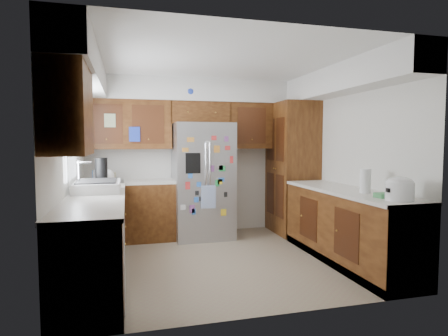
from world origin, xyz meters
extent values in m
plane|color=gray|center=(0.00, 0.00, 0.00)|extent=(3.60, 3.60, 0.00)
cube|color=silver|center=(0.00, 1.60, 1.25)|extent=(3.60, 0.04, 2.50)
cube|color=silver|center=(-1.80, 0.00, 1.25)|extent=(0.04, 3.20, 2.50)
cube|color=silver|center=(1.80, 0.00, 1.25)|extent=(0.04, 3.20, 2.50)
cube|color=silver|center=(0.00, -1.60, 1.25)|extent=(3.60, 0.04, 2.50)
cube|color=white|center=(0.00, 0.00, 2.51)|extent=(3.60, 3.20, 0.02)
cube|color=silver|center=(0.00, 1.41, 2.33)|extent=(3.60, 0.38, 0.35)
cube|color=silver|center=(-1.61, 0.00, 2.33)|extent=(0.38, 3.20, 0.35)
cube|color=silver|center=(1.61, 0.00, 2.33)|extent=(0.38, 3.20, 0.35)
cube|color=#3B1C0B|center=(-1.14, 1.43, 1.77)|extent=(1.33, 0.34, 0.75)
cube|color=#3B1C0B|center=(1.14, 1.43, 1.77)|extent=(1.33, 0.34, 0.75)
cube|color=#3B1C0B|center=(-1.63, -1.15, 1.77)|extent=(0.34, 0.85, 0.75)
cube|color=white|center=(-1.79, 0.10, 1.60)|extent=(0.02, 0.90, 1.05)
cube|color=white|center=(-1.75, 0.10, 1.60)|extent=(0.01, 1.02, 1.15)
cube|color=#1E37B0|center=(-1.03, 1.24, 1.62)|extent=(0.16, 0.02, 0.22)
cube|color=beige|center=(-1.39, 1.24, 1.82)|extent=(0.16, 0.02, 0.20)
cube|color=#3B1C0B|center=(-1.50, -0.30, 0.44)|extent=(0.60, 2.60, 0.88)
cube|color=#3B1C0B|center=(-0.83, 1.30, 0.44)|extent=(0.75, 0.60, 0.88)
cube|color=white|center=(-1.50, -0.30, 0.90)|extent=(0.63, 2.60, 0.04)
cube|color=white|center=(-0.83, 1.30, 0.90)|extent=(0.75, 0.60, 0.04)
cube|color=black|center=(-1.50, -0.30, 0.05)|extent=(0.60, 2.60, 0.10)
cube|color=white|center=(-1.19, -1.15, 0.46)|extent=(0.01, 0.58, 0.80)
cube|color=#3B1C0B|center=(1.50, -0.47, 0.44)|extent=(0.60, 2.25, 0.88)
cube|color=white|center=(1.50, -0.47, 0.90)|extent=(0.63, 2.25, 0.04)
cube|color=black|center=(1.50, -0.47, 0.05)|extent=(0.60, 2.25, 0.10)
cube|color=#3B1C0B|center=(1.50, 1.15, 1.07)|extent=(0.60, 0.90, 2.15)
cube|color=#A0A0A5|center=(0.00, 1.21, 0.90)|extent=(0.90, 0.75, 1.80)
cylinder|color=silver|center=(-0.03, 0.82, 1.05)|extent=(0.02, 0.02, 0.90)
cylinder|color=silver|center=(0.03, 0.82, 1.05)|extent=(0.02, 0.02, 0.90)
cube|color=black|center=(-0.22, 0.83, 1.20)|extent=(0.22, 0.01, 0.30)
cube|color=silver|center=(0.00, 0.80, 0.70)|extent=(0.22, 0.01, 0.34)
cube|color=blue|center=(0.06, 0.82, 0.63)|extent=(0.10, 0.00, 0.09)
cube|color=red|center=(0.09, 0.82, 1.57)|extent=(0.08, 0.00, 0.07)
cube|color=green|center=(0.22, 0.82, 1.11)|extent=(0.10, 0.00, 0.08)
cube|color=blue|center=(-0.17, 0.82, 0.66)|extent=(0.07, 0.00, 0.08)
cube|color=#8C4C99|center=(0.06, 0.82, 1.12)|extent=(0.08, 0.00, 0.09)
cube|color=black|center=(0.20, 0.82, 1.13)|extent=(0.06, 0.00, 0.07)
cube|color=red|center=(-0.30, 0.82, 0.87)|extent=(0.07, 0.00, 0.11)
cube|color=blue|center=(0.21, 0.82, 0.95)|extent=(0.09, 0.00, 0.06)
cube|color=orange|center=(-0.07, 0.82, 0.78)|extent=(0.08, 0.00, 0.07)
cube|color=yellow|center=(0.24, 0.82, 0.45)|extent=(0.08, 0.00, 0.10)
cube|color=black|center=(-0.09, 0.82, 0.67)|extent=(0.08, 0.00, 0.07)
cube|color=blue|center=(-0.21, 0.82, 0.49)|extent=(0.06, 0.00, 0.09)
cube|color=orange|center=(-0.25, 0.82, 1.54)|extent=(0.11, 0.00, 0.07)
cube|color=white|center=(-0.37, 0.82, 0.56)|extent=(0.08, 0.00, 0.07)
cube|color=red|center=(0.30, 0.82, 1.42)|extent=(0.08, 0.00, 0.06)
cube|color=white|center=(0.00, 0.82, 1.47)|extent=(0.06, 0.00, 0.11)
cube|color=green|center=(0.14, 0.82, 0.90)|extent=(0.06, 0.00, 0.10)
cube|color=black|center=(0.27, 0.82, 0.72)|extent=(0.05, 0.00, 0.08)
cube|color=#8C4C99|center=(0.28, 0.82, 1.55)|extent=(0.06, 0.00, 0.08)
cube|color=blue|center=(-0.26, 0.82, 1.03)|extent=(0.07, 0.00, 0.10)
cube|color=blue|center=(-0.13, 0.82, 0.89)|extent=(0.07, 0.00, 0.07)
cube|color=yellow|center=(0.19, 0.82, 0.92)|extent=(0.07, 0.00, 0.08)
cube|color=orange|center=(-0.33, 0.82, 1.40)|extent=(0.10, 0.00, 0.06)
cube|color=red|center=(0.36, 0.82, 1.24)|extent=(0.05, 0.00, 0.11)
cube|color=black|center=(-0.16, 0.82, 0.76)|extent=(0.05, 0.00, 0.07)
cube|color=orange|center=(0.14, 0.82, 1.40)|extent=(0.09, 0.00, 0.11)
cube|color=#8C4C99|center=(-0.24, 0.82, 0.53)|extent=(0.08, 0.00, 0.12)
cube|color=#3B1C0B|center=(0.00, 1.43, 1.98)|extent=(0.96, 0.34, 0.35)
sphere|color=#2341BD|center=(-0.18, 1.35, 2.29)|extent=(0.28, 0.28, 0.28)
cylinder|color=black|center=(0.10, 1.44, 2.23)|extent=(0.27, 0.27, 0.16)
ellipsoid|color=#333338|center=(0.10, 1.44, 2.31)|extent=(0.25, 0.25, 0.11)
cube|color=white|center=(-1.50, 0.10, 0.98)|extent=(0.52, 0.70, 0.12)
cube|color=black|center=(-1.50, 0.10, 1.04)|extent=(0.44, 0.60, 0.02)
cylinder|color=silver|center=(-1.70, 0.10, 1.14)|extent=(0.02, 0.02, 0.30)
cylinder|color=silver|center=(-1.64, 0.10, 1.27)|extent=(0.16, 0.02, 0.02)
cube|color=yellow|center=(-1.31, -0.11, 0.94)|extent=(0.10, 0.18, 0.04)
cube|color=black|center=(-1.48, 0.63, 0.97)|extent=(0.18, 0.14, 0.10)
cylinder|color=black|center=(-1.48, 0.63, 1.16)|extent=(0.16, 0.16, 0.28)
cylinder|color=#A0A0A5|center=(-1.54, 0.83, 1.02)|extent=(0.14, 0.14, 0.20)
sphere|color=white|center=(-1.43, 1.04, 1.02)|extent=(0.20, 0.20, 0.20)
cube|color=#3F72B2|center=(-1.57, 1.14, 1.01)|extent=(0.14, 0.10, 0.18)
cube|color=#BFB28C|center=(-1.36, 1.19, 0.99)|extent=(0.10, 0.08, 0.14)
cylinder|color=white|center=(-1.54, 0.49, 0.98)|extent=(0.08, 0.08, 0.11)
cylinder|color=white|center=(1.50, -1.38, 1.01)|extent=(0.27, 0.27, 0.18)
ellipsoid|color=white|center=(1.50, -1.38, 1.10)|extent=(0.26, 0.26, 0.12)
cube|color=black|center=(1.37, -1.38, 1.03)|extent=(0.04, 0.06, 0.04)
cylinder|color=white|center=(1.51, -0.81, 1.06)|extent=(0.13, 0.13, 0.28)
camera|label=1|loc=(-1.16, -4.55, 1.51)|focal=30.00mm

